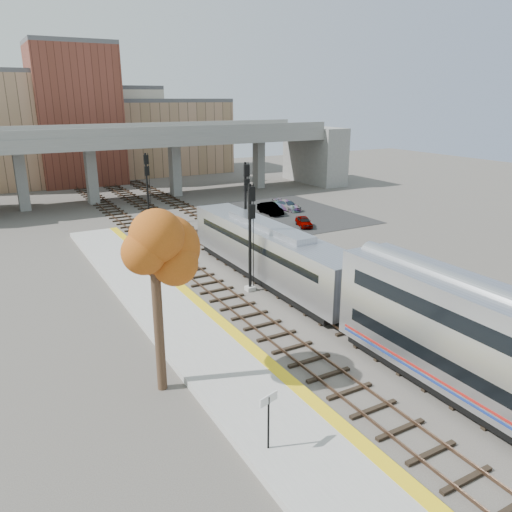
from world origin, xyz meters
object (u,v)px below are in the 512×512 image
signal_mast_far (148,189)px  car_a (304,222)px  car_c (287,205)px  signal_mast_near (250,238)px  signal_mast_mid (246,207)px  locomotive (268,251)px  tree (154,253)px  car_b (270,209)px

signal_mast_far → car_a: (13.40, -9.44, -3.15)m
signal_mast_far → car_c: bearing=-6.6°
signal_mast_far → car_a: size_ratio=2.36×
signal_mast_near → signal_mast_mid: size_ratio=0.97×
locomotive → tree: (-11.51, -9.81, 4.27)m
tree → car_a: bearing=43.5°
locomotive → car_a: bearing=46.3°
signal_mast_near → car_b: size_ratio=1.89×
car_a → tree: bearing=-117.6°
signal_mast_near → car_a: bearing=44.0°
signal_mast_mid → tree: tree is taller
signal_mast_mid → car_c: bearing=45.2°
tree → car_b: bearing=51.2°
signal_mast_mid → signal_mast_far: (-4.10, 14.10, -0.23)m
tree → car_c: bearing=48.7°
tree → locomotive: bearing=40.5°
tree → car_a: size_ratio=2.82×
tree → car_b: tree is taller
signal_mast_near → signal_mast_mid: 9.24m
signal_mast_near → car_a: (13.40, 12.94, -3.20)m
car_c → car_a: bearing=-121.7°
locomotive → tree: tree is taller
car_a → car_b: bearing=109.3°
signal_mast_far → car_c: size_ratio=1.88×
locomotive → car_c: (14.13, 19.37, -1.67)m
signal_mast_mid → car_c: size_ratio=1.97×
locomotive → car_b: size_ratio=4.84×
signal_mast_far → car_b: (13.36, -2.74, -3.03)m
car_a → car_c: car_c is taller
signal_mast_far → car_b: signal_mast_far is taller
locomotive → car_c: 24.04m
locomotive → signal_mast_far: signal_mast_far is taller
signal_mast_mid → car_a: size_ratio=2.47×
signal_mast_far → signal_mast_near: bearing=-90.0°
signal_mast_near → signal_mast_mid: bearing=63.7°
signal_mast_near → signal_mast_mid: (4.10, 8.28, 0.18)m
tree → car_a: tree is taller
locomotive → signal_mast_near: size_ratio=2.55×
signal_mast_near → tree: bearing=-137.3°
tree → car_b: size_ratio=2.24×
signal_mast_far → car_a: 16.69m
car_a → car_b: (-0.04, 6.69, 0.12)m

